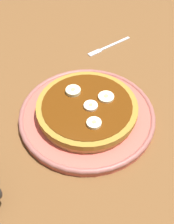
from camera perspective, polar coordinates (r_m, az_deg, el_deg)
name	(u,v)px	position (r cm, az deg, el deg)	size (l,w,h in cm)	color
ground_plane	(87,123)	(62.92, 0.00, -2.12)	(140.00, 140.00, 3.00)	brown
plate	(87,115)	(61.05, 0.00, -0.64)	(27.12, 27.12, 1.78)	#CC594C
pancake_stack	(87,110)	(59.61, 0.00, 0.46)	(20.15, 19.74, 2.64)	tan
banana_slice_0	(91,106)	(58.21, 0.70, 1.12)	(2.71, 2.71, 0.75)	#F1E1C1
banana_slice_1	(94,123)	(55.33, 1.31, -2.12)	(2.73, 2.73, 0.83)	#FDF2C3
banana_slice_2	(73,91)	(60.94, -2.60, 3.92)	(2.99, 2.99, 1.00)	beige
banana_slice_3	(106,97)	(59.97, 3.58, 2.77)	(3.13, 3.13, 0.73)	#F9E8B5
fork	(107,47)	(79.34, 3.76, 12.03)	(4.62, 12.75, 0.50)	silver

